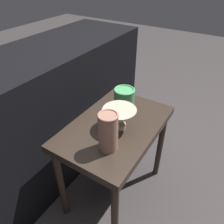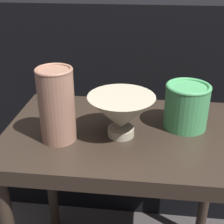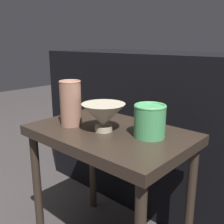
% 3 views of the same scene
% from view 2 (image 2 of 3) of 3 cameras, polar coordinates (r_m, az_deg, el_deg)
% --- Properties ---
extents(table, '(0.63, 0.41, 0.56)m').
position_cam_2_polar(table, '(0.86, 2.19, -7.79)').
color(table, '#2D231C').
rests_on(table, ground_plane).
extents(couch_backdrop, '(1.55, 0.50, 0.83)m').
position_cam_2_polar(couch_backdrop, '(1.36, 3.95, 2.71)').
color(couch_backdrop, black).
rests_on(couch_backdrop, ground_plane).
extents(bowl, '(0.17, 0.17, 0.11)m').
position_cam_2_polar(bowl, '(0.77, 1.69, -0.22)').
color(bowl, '#B2A88E').
rests_on(bowl, table).
extents(vase_textured_left, '(0.09, 0.09, 0.18)m').
position_cam_2_polar(vase_textured_left, '(0.75, -10.09, 1.38)').
color(vase_textured_left, '#996B56').
rests_on(vase_textured_left, table).
extents(vase_colorful_right, '(0.12, 0.12, 0.12)m').
position_cam_2_polar(vase_colorful_right, '(0.83, 13.47, 1.22)').
color(vase_colorful_right, '#47995B').
rests_on(vase_colorful_right, table).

